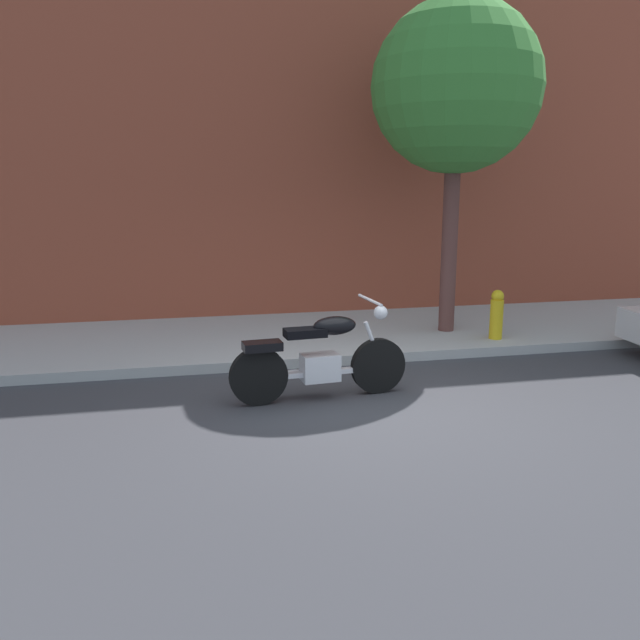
# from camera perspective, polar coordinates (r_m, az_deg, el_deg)

# --- Properties ---
(ground_plane) EXTENTS (60.00, 60.00, 0.00)m
(ground_plane) POSITION_cam_1_polar(r_m,az_deg,el_deg) (7.49, 4.35, -7.59)
(ground_plane) COLOR #38383D
(sidewalk) EXTENTS (24.87, 3.12, 0.14)m
(sidewalk) POSITION_cam_1_polar(r_m,az_deg,el_deg) (10.46, -0.65, -1.41)
(sidewalk) COLOR #ACACAC
(sidewalk) RESTS_ON ground
(building_facade) EXTENTS (24.87, 0.50, 8.03)m
(building_facade) POSITION_cam_1_polar(r_m,az_deg,el_deg) (12.04, -2.53, 19.28)
(building_facade) COLOR brown
(building_facade) RESTS_ON ground
(motorcycle) EXTENTS (2.15, 0.70, 1.18)m
(motorcycle) POSITION_cam_1_polar(r_m,az_deg,el_deg) (7.57, -0.02, -3.43)
(motorcycle) COLOR black
(motorcycle) RESTS_ON ground
(street_tree) EXTENTS (2.59, 2.59, 5.23)m
(street_tree) POSITION_cam_1_polar(r_m,az_deg,el_deg) (10.57, 11.96, 19.42)
(street_tree) COLOR brown
(street_tree) RESTS_ON ground
(fire_hydrant) EXTENTS (0.20, 0.20, 0.91)m
(fire_hydrant) POSITION_cam_1_polar(r_m,az_deg,el_deg) (10.28, 15.36, 0.12)
(fire_hydrant) COLOR gold
(fire_hydrant) RESTS_ON ground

